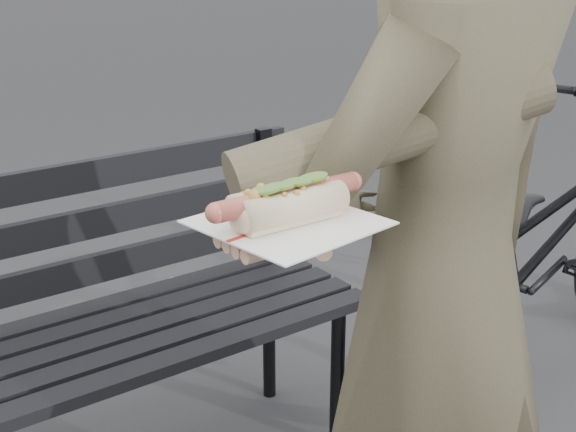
{
  "coord_description": "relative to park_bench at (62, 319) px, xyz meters",
  "views": [
    {
      "loc": [
        -0.52,
        -0.79,
        1.44
      ],
      "look_at": [
        0.01,
        -0.05,
        1.11
      ],
      "focal_mm": 50.0,
      "sensor_mm": 36.0,
      "label": 1
    }
  ],
  "objects": [
    {
      "name": "person",
      "position": [
        0.35,
        -0.9,
        0.32
      ],
      "size": [
        0.66,
        0.48,
        1.69
      ],
      "primitive_type": "imported",
      "rotation": [
        0.0,
        0.0,
        3.27
      ],
      "color": "#44402D",
      "rests_on": "ground"
    },
    {
      "name": "bicycle",
      "position": [
        1.52,
        -0.25,
        -0.08
      ],
      "size": [
        1.73,
        0.73,
        0.89
      ],
      "primitive_type": "imported",
      "rotation": [
        0.0,
        0.0,
        1.66
      ],
      "color": "black",
      "rests_on": "ground"
    },
    {
      "name": "park_bench",
      "position": [
        0.0,
        0.0,
        0.0
      ],
      "size": [
        1.5,
        0.44,
        0.88
      ],
      "color": "black",
      "rests_on": "ground"
    },
    {
      "name": "held_hotdog",
      "position": [
        0.14,
        -0.95,
        0.62
      ],
      "size": [
        0.63,
        0.32,
        0.2
      ],
      "color": "#44402D"
    }
  ]
}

